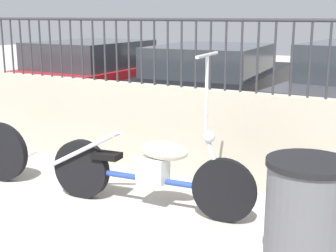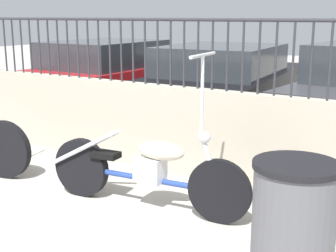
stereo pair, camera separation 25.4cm
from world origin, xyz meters
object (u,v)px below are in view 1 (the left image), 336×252
at_px(trash_bin, 306,223).
at_px(car_black, 214,83).
at_px(motorcycle_blue, 140,168).
at_px(car_red, 97,74).

xyz_separation_m(trash_bin, car_black, (-2.61, 4.41, 0.23)).
bearing_deg(trash_bin, car_black, 120.68).
xyz_separation_m(motorcycle_blue, trash_bin, (1.69, -0.57, 0.06)).
relative_size(trash_bin, car_red, 0.20).
bearing_deg(motorcycle_blue, car_black, 97.65).
bearing_deg(car_red, trash_bin, -131.02).
bearing_deg(car_black, motorcycle_blue, -171.58).
distance_m(car_red, car_black, 2.55).
height_order(motorcycle_blue, trash_bin, motorcycle_blue).
relative_size(motorcycle_blue, trash_bin, 2.38).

